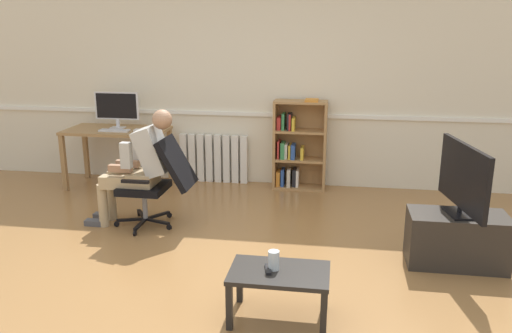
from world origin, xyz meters
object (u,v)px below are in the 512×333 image
Objects in this scene: bookshelf at (296,147)px; computer_mouse at (137,130)px; person_seated at (139,165)px; office_chair at (159,179)px; coffee_table at (279,278)px; imac_monitor at (117,107)px; spare_remote at (268,269)px; keyboard at (114,131)px; radiator at (214,158)px; tv_stand at (456,239)px; tv_screen at (463,178)px; computer_desk at (117,137)px; drinking_glass at (274,260)px.

computer_mouse is at bearing -168.08° from bookshelf.
office_chair is at bearing 90.00° from person_seated.
bookshelf reaches higher than coffee_table.
imac_monitor is 3.80m from spare_remote.
coffee_table is (2.09, -2.71, -0.45)m from computer_mouse.
spare_remote is at bearing -49.56° from keyboard.
radiator is 3.44m from spare_remote.
tv_stand is 0.90× the size of tv_screen.
radiator is 0.98× the size of tv_screen.
keyboard reaches higher than radiator.
computer_desk is 12.77× the size of computer_mouse.
keyboard is 3.57m from drinking_glass.
radiator is at bearing 111.17° from coffee_table.
tv_screen is at bearing 38.07° from coffee_table.
computer_desk is at bearing -83.51° from imac_monitor.
imac_monitor is at bearing -63.38° from spare_remote.
person_seated is (-0.38, -1.65, 0.34)m from radiator.
keyboard is at bearing -169.08° from bookshelf.
tv_screen is at bearing -51.90° from bookshelf.
tv_screen reaches higher than computer_desk.
radiator is at bearing 141.82° from tv_stand.
drinking_glass is at bearing -69.39° from radiator.
imac_monitor is at bearing 96.49° from computer_desk.
office_chair is 2.13m from coffee_table.
radiator is at bearing 110.61° from drinking_glass.
office_chair reaches higher than computer_mouse.
computer_mouse is (0.32, -0.12, 0.12)m from computer_desk.
imac_monitor is 2.34m from bookshelf.
computer_desk is at bearing -172.68° from bookshelf.
radiator is (1.18, 0.31, -0.71)m from imac_monitor.
computer_desk is 1.38× the size of tv_screen.
drinking_glass is (2.05, -2.70, -0.33)m from computer_mouse.
coffee_table is (-1.43, -1.12, 0.09)m from tv_stand.
tv_screen reaches higher than keyboard.
computer_mouse is 0.11× the size of tv_screen.
tv_stand is at bearing -24.04° from computer_desk.
tv_stand is (3.06, -0.45, -0.42)m from person_seated.
computer_mouse is (0.29, 0.02, 0.01)m from keyboard.
tv_screen is (2.68, -2.10, 0.47)m from radiator.
tv_screen is 6.68× the size of drinking_glass.
person_seated is at bearing -102.96° from radiator.
office_chair is at bearing 170.99° from tv_stand.
tv_stand is 1.18× the size of coffee_table.
person_seated is (0.79, -1.26, 0.00)m from computer_desk.
imac_monitor is 0.64× the size of radiator.
computer_desk reaches higher than spare_remote.
computer_desk is 3.69m from spare_remote.
computer_mouse is at bearing 127.27° from drinking_glass.
computer_desk is 1.40× the size of radiator.
keyboard is (0.04, -0.14, 0.11)m from computer_desk.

